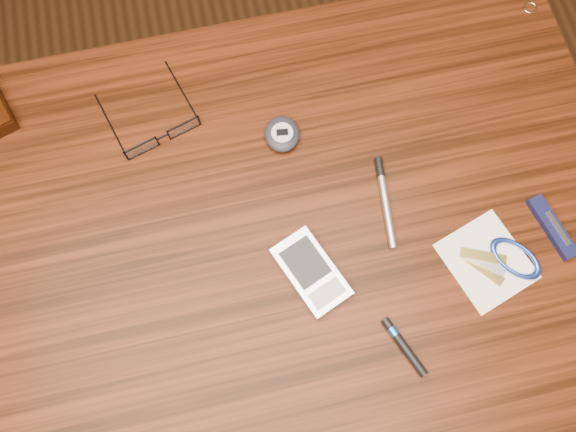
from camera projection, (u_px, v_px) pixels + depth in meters
name	position (u px, v px, depth m)	size (l,w,h in m)	color
ground	(274.00, 319.00, 1.44)	(3.80, 3.80, 0.00)	#472814
desk	(263.00, 266.00, 0.83)	(1.00, 0.70, 0.75)	#3D1709
eyeglasses	(161.00, 134.00, 0.76)	(0.14, 0.14, 0.02)	black
gold_ring	(530.00, 8.00, 0.84)	(0.02, 0.02, 0.00)	tan
pda_phone	(311.00, 272.00, 0.71)	(0.09, 0.12, 0.02)	silver
pedometer	(282.00, 134.00, 0.77)	(0.05, 0.06, 0.02)	#20222A
notepad_keys	(502.00, 260.00, 0.72)	(0.14, 0.13, 0.01)	white
pocket_knife	(552.00, 227.00, 0.73)	(0.04, 0.09, 0.01)	#0F1134
silver_pen	(384.00, 195.00, 0.74)	(0.02, 0.13, 0.01)	silver
black_blue_pen	(403.00, 345.00, 0.69)	(0.04, 0.08, 0.01)	black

